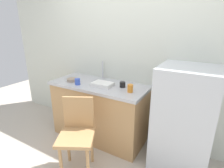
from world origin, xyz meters
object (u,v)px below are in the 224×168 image
at_px(refrigerator, 183,119).
at_px(cup_blue, 78,82).
at_px(dish_tray, 103,84).
at_px(cup_black, 123,85).
at_px(cup_orange, 130,88).
at_px(chair, 77,132).
at_px(terracotta_bowl, 72,80).

height_order(refrigerator, cup_blue, refrigerator).
relative_size(refrigerator, cup_blue, 14.18).
relative_size(dish_tray, cup_black, 3.56).
xyz_separation_m(dish_tray, cup_orange, (0.43, -0.02, 0.03)).
bearing_deg(cup_black, chair, -107.84).
relative_size(refrigerator, chair, 1.42).
height_order(terracotta_bowl, cup_black, cup_black).
height_order(chair, cup_blue, cup_blue).
height_order(chair, cup_black, cup_black).
bearing_deg(cup_orange, cup_black, 145.06).
bearing_deg(chair, cup_blue, 99.93).
bearing_deg(chair, terracotta_bowl, 106.46).
height_order(dish_tray, terracotta_bowl, dish_tray).
height_order(refrigerator, cup_black, refrigerator).
xyz_separation_m(terracotta_bowl, cup_black, (0.78, 0.14, 0.02)).
bearing_deg(refrigerator, cup_black, 177.37).
height_order(refrigerator, chair, refrigerator).
height_order(cup_blue, cup_black, cup_blue).
xyz_separation_m(refrigerator, dish_tray, (-1.09, -0.06, 0.27)).
relative_size(refrigerator, cup_orange, 12.59).
bearing_deg(terracotta_bowl, refrigerator, 3.52).
bearing_deg(chair, dish_tray, 65.59).
xyz_separation_m(refrigerator, cup_black, (-0.83, 0.04, 0.28)).
bearing_deg(cup_orange, cup_blue, -172.09).
relative_size(terracotta_bowl, cup_blue, 1.74).
distance_m(dish_tray, cup_black, 0.28).
distance_m(refrigerator, dish_tray, 1.12).
height_order(refrigerator, cup_orange, refrigerator).
xyz_separation_m(chair, terracotta_bowl, (-0.56, 0.57, 0.40)).
relative_size(chair, cup_orange, 8.85).
height_order(terracotta_bowl, cup_orange, cup_orange).
bearing_deg(chair, refrigerator, 4.92).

